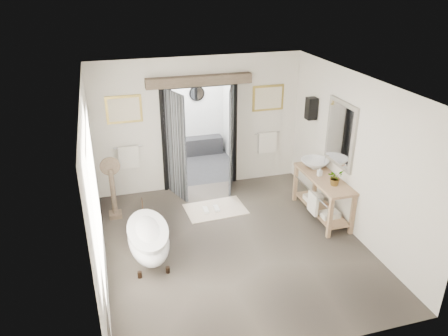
% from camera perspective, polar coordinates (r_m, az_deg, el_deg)
% --- Properties ---
extents(ground_plane, '(5.00, 5.00, 0.00)m').
position_cam_1_polar(ground_plane, '(7.90, 1.23, -10.03)').
color(ground_plane, '#5F564A').
extents(room_shell, '(4.52, 5.02, 2.91)m').
position_cam_1_polar(room_shell, '(6.91, 1.36, 2.21)').
color(room_shell, silver).
rests_on(room_shell, ground_plane).
extents(shower_room, '(2.22, 2.01, 2.51)m').
position_cam_1_polar(shower_room, '(10.99, -4.95, 5.41)').
color(shower_room, '#28292C').
rests_on(shower_room, ground_plane).
extents(back_wall_dressing, '(3.82, 0.78, 2.52)m').
position_cam_1_polar(back_wall_dressing, '(9.22, -2.98, 6.03)').
color(back_wall_dressing, black).
rests_on(back_wall_dressing, ground_plane).
extents(clawfoot_tub, '(0.68, 1.52, 0.74)m').
position_cam_1_polar(clawfoot_tub, '(7.54, -9.86, -8.99)').
color(clawfoot_tub, '#2E2016').
rests_on(clawfoot_tub, ground_plane).
extents(vanity, '(0.57, 1.60, 0.85)m').
position_cam_1_polar(vanity, '(8.72, 12.64, -3.27)').
color(vanity, tan).
rests_on(vanity, ground_plane).
extents(pedestal_mirror, '(0.38, 0.25, 1.28)m').
position_cam_1_polar(pedestal_mirror, '(8.74, -14.30, -3.04)').
color(pedestal_mirror, brown).
rests_on(pedestal_mirror, ground_plane).
extents(rug, '(1.24, 0.86, 0.01)m').
position_cam_1_polar(rug, '(8.98, -1.11, -5.38)').
color(rug, beige).
rests_on(rug, ground_plane).
extents(slippers, '(0.33, 0.25, 0.05)m').
position_cam_1_polar(slippers, '(8.91, -1.69, -5.40)').
color(slippers, white).
rests_on(slippers, rug).
extents(basin, '(0.61, 0.61, 0.19)m').
position_cam_1_polar(basin, '(8.87, 11.77, 0.49)').
color(basin, white).
rests_on(basin, vanity).
extents(plant, '(0.34, 0.32, 0.31)m').
position_cam_1_polar(plant, '(8.26, 14.32, -1.20)').
color(plant, gray).
rests_on(plant, vanity).
extents(soap_bottle_a, '(0.09, 0.09, 0.17)m').
position_cam_1_polar(soap_bottle_a, '(8.59, 12.40, -0.47)').
color(soap_bottle_a, gray).
rests_on(soap_bottle_a, vanity).
extents(soap_bottle_b, '(0.15, 0.15, 0.16)m').
position_cam_1_polar(soap_bottle_b, '(9.10, 10.56, 1.12)').
color(soap_bottle_b, gray).
rests_on(soap_bottle_b, vanity).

